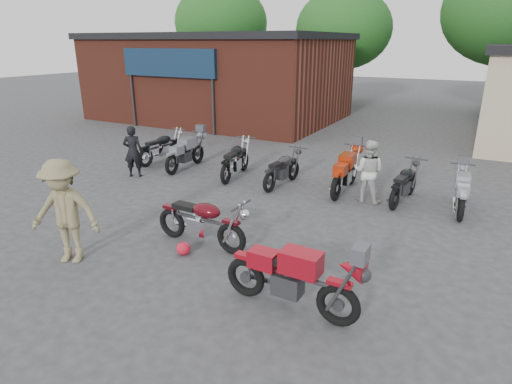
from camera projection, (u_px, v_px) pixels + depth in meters
The scene contains 18 objects.
ground at pixel (217, 275), 7.55m from camera, with size 90.00×90.00×0.00m, color #363638.
brick_building at pixel (220, 79), 22.53m from camera, with size 12.00×8.00×4.00m, color maroon.
tree_0 at pixel (222, 38), 30.70m from camera, with size 6.56×6.56×8.20m, color #124417, non-canonical shape.
tree_1 at pixel (342, 44), 26.78m from camera, with size 5.92×5.92×7.40m, color #124417, non-canonical shape.
tree_2 at pixel (509, 31), 22.50m from camera, with size 7.04×7.04×8.80m, color #124417, non-canonical shape.
vintage_motorcycle at pixel (202, 218), 8.46m from camera, with size 2.04×0.67×1.18m, color #4A0911, non-canonical shape.
sportbike at pixel (293, 275), 6.38m from camera, with size 2.13×0.70×1.24m, color maroon, non-canonical shape.
helmet at pixel (183, 248), 8.25m from camera, with size 0.28×0.28×0.26m, color red.
person_dark at pixel (133, 151), 12.82m from camera, with size 0.57×0.37×1.56m, color black.
person_light at pixel (368, 171), 10.78m from camera, with size 0.78×0.61×1.60m, color silver.
person_tan at pixel (65, 212), 7.74m from camera, with size 1.28×0.73×1.97m, color #837851.
row_bike_0 at pixel (162, 146), 14.43m from camera, with size 1.94×0.64×1.12m, color black, non-canonical shape.
row_bike_1 at pixel (186, 151), 13.69m from camera, with size 2.01×0.66×1.17m, color gray, non-canonical shape.
row_bike_2 at pixel (236, 158), 12.84m from camera, with size 2.01×0.66×1.17m, color black, non-canonical shape.
row_bike_3 at pixel (283, 167), 12.07m from camera, with size 1.85×0.61×1.07m, color #27282A, non-canonical shape.
row_bike_4 at pixel (346, 170), 11.57m from camera, with size 2.14×0.70×1.24m, color #AC2E0E, non-canonical shape.
row_bike_5 at pixel (405, 182), 10.85m from camera, with size 1.86×0.61×1.08m, color black, non-canonical shape.
row_bike_6 at pixel (461, 190), 10.25m from camera, with size 1.87×0.62×1.08m, color gray, non-canonical shape.
Camera 1 is at (3.77, -5.49, 3.92)m, focal length 30.00 mm.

